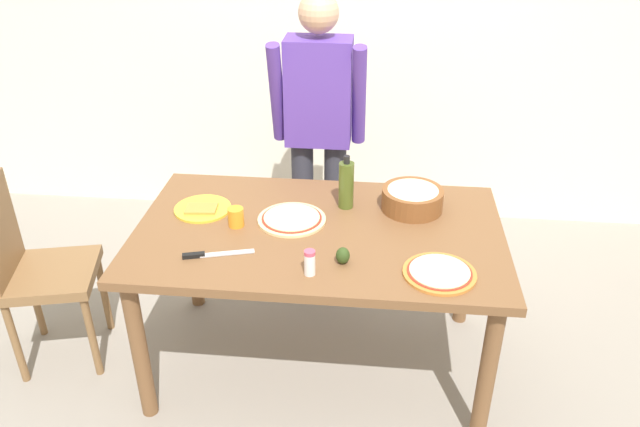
{
  "coord_description": "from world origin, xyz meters",
  "views": [
    {
      "loc": [
        0.24,
        -2.32,
        2.15
      ],
      "look_at": [
        0.0,
        0.05,
        0.81
      ],
      "focal_mm": 35.02,
      "sensor_mm": 36.0,
      "label": 1
    }
  ],
  "objects_px": {
    "chair_wooden_left": "(32,264)",
    "chef_knife": "(209,254)",
    "salt_shaker": "(311,263)",
    "avocado": "(343,256)",
    "pizza_raw_on_board": "(292,219)",
    "plate_with_slice": "(202,209)",
    "person_cook": "(319,126)",
    "pizza_cooked_on_tray": "(439,273)",
    "olive_oil_bottle": "(346,185)",
    "popcorn_bowl": "(412,197)",
    "cup_orange": "(236,217)",
    "dining_table": "(319,247)"
  },
  "relations": [
    {
      "from": "chair_wooden_left",
      "to": "chef_knife",
      "type": "relative_size",
      "value": 3.32
    },
    {
      "from": "chair_wooden_left",
      "to": "pizza_raw_on_board",
      "type": "height_order",
      "value": "chair_wooden_left"
    },
    {
      "from": "pizza_cooked_on_tray",
      "to": "avocado",
      "type": "distance_m",
      "value": 0.38
    },
    {
      "from": "person_cook",
      "to": "olive_oil_bottle",
      "type": "xyz_separation_m",
      "value": [
        0.18,
        -0.54,
        -0.07
      ]
    },
    {
      "from": "avocado",
      "to": "pizza_cooked_on_tray",
      "type": "bearing_deg",
      "value": -6.54
    },
    {
      "from": "pizza_cooked_on_tray",
      "to": "chair_wooden_left",
      "type": "bearing_deg",
      "value": 173.25
    },
    {
      "from": "olive_oil_bottle",
      "to": "plate_with_slice",
      "type": "bearing_deg",
      "value": -171.11
    },
    {
      "from": "plate_with_slice",
      "to": "salt_shaker",
      "type": "xyz_separation_m",
      "value": [
        0.55,
        -0.46,
        0.04
      ]
    },
    {
      "from": "dining_table",
      "to": "chef_knife",
      "type": "bearing_deg",
      "value": -148.72
    },
    {
      "from": "chair_wooden_left",
      "to": "chef_knife",
      "type": "xyz_separation_m",
      "value": [
        0.9,
        -0.18,
        0.23
      ]
    },
    {
      "from": "dining_table",
      "to": "popcorn_bowl",
      "type": "bearing_deg",
      "value": 28.84
    },
    {
      "from": "dining_table",
      "to": "pizza_cooked_on_tray",
      "type": "height_order",
      "value": "pizza_cooked_on_tray"
    },
    {
      "from": "dining_table",
      "to": "salt_shaker",
      "type": "distance_m",
      "value": 0.37
    },
    {
      "from": "dining_table",
      "to": "plate_with_slice",
      "type": "xyz_separation_m",
      "value": [
        -0.55,
        0.11,
        0.1
      ]
    },
    {
      "from": "person_cook",
      "to": "chef_knife",
      "type": "height_order",
      "value": "person_cook"
    },
    {
      "from": "plate_with_slice",
      "to": "salt_shaker",
      "type": "distance_m",
      "value": 0.72
    },
    {
      "from": "person_cook",
      "to": "popcorn_bowl",
      "type": "relative_size",
      "value": 5.79
    },
    {
      "from": "popcorn_bowl",
      "to": "chef_knife",
      "type": "relative_size",
      "value": 0.98
    },
    {
      "from": "chef_knife",
      "to": "cup_orange",
      "type": "bearing_deg",
      "value": 77.28
    },
    {
      "from": "pizza_cooked_on_tray",
      "to": "popcorn_bowl",
      "type": "height_order",
      "value": "popcorn_bowl"
    },
    {
      "from": "olive_oil_bottle",
      "to": "cup_orange",
      "type": "distance_m",
      "value": 0.52
    },
    {
      "from": "pizza_raw_on_board",
      "to": "olive_oil_bottle",
      "type": "height_order",
      "value": "olive_oil_bottle"
    },
    {
      "from": "chair_wooden_left",
      "to": "chef_knife",
      "type": "distance_m",
      "value": 0.94
    },
    {
      "from": "popcorn_bowl",
      "to": "cup_orange",
      "type": "height_order",
      "value": "popcorn_bowl"
    },
    {
      "from": "dining_table",
      "to": "person_cook",
      "type": "xyz_separation_m",
      "value": [
        -0.08,
        0.76,
        0.27
      ]
    },
    {
      "from": "salt_shaker",
      "to": "avocado",
      "type": "xyz_separation_m",
      "value": [
        0.12,
        0.09,
        -0.02
      ]
    },
    {
      "from": "chair_wooden_left",
      "to": "cup_orange",
      "type": "xyz_separation_m",
      "value": [
        0.96,
        0.07,
        0.26
      ]
    },
    {
      "from": "popcorn_bowl",
      "to": "chef_knife",
      "type": "distance_m",
      "value": 0.96
    },
    {
      "from": "plate_with_slice",
      "to": "olive_oil_bottle",
      "type": "relative_size",
      "value": 1.02
    },
    {
      "from": "pizza_raw_on_board",
      "to": "plate_with_slice",
      "type": "bearing_deg",
      "value": 172.73
    },
    {
      "from": "person_cook",
      "to": "plate_with_slice",
      "type": "height_order",
      "value": "person_cook"
    },
    {
      "from": "pizza_raw_on_board",
      "to": "dining_table",
      "type": "bearing_deg",
      "value": -25.56
    },
    {
      "from": "chef_knife",
      "to": "person_cook",
      "type": "bearing_deg",
      "value": 71.38
    },
    {
      "from": "pizza_raw_on_board",
      "to": "pizza_cooked_on_tray",
      "type": "distance_m",
      "value": 0.72
    },
    {
      "from": "person_cook",
      "to": "pizza_cooked_on_tray",
      "type": "bearing_deg",
      "value": -61.17
    },
    {
      "from": "person_cook",
      "to": "salt_shaker",
      "type": "xyz_separation_m",
      "value": [
        0.08,
        -1.1,
        -0.13
      ]
    },
    {
      "from": "olive_oil_bottle",
      "to": "cup_orange",
      "type": "bearing_deg",
      "value": -154.51
    },
    {
      "from": "dining_table",
      "to": "olive_oil_bottle",
      "type": "bearing_deg",
      "value": 64.54
    },
    {
      "from": "dining_table",
      "to": "cup_orange",
      "type": "distance_m",
      "value": 0.39
    },
    {
      "from": "pizza_raw_on_board",
      "to": "salt_shaker",
      "type": "height_order",
      "value": "salt_shaker"
    },
    {
      "from": "person_cook",
      "to": "chef_knife",
      "type": "xyz_separation_m",
      "value": [
        -0.34,
        -1.01,
        -0.17
      ]
    },
    {
      "from": "cup_orange",
      "to": "avocado",
      "type": "relative_size",
      "value": 1.21
    },
    {
      "from": "chair_wooden_left",
      "to": "pizza_raw_on_board",
      "type": "relative_size",
      "value": 3.12
    },
    {
      "from": "chair_wooden_left",
      "to": "pizza_cooked_on_tray",
      "type": "relative_size",
      "value": 3.32
    },
    {
      "from": "avocado",
      "to": "chair_wooden_left",
      "type": "bearing_deg",
      "value": 173.2
    },
    {
      "from": "pizza_cooked_on_tray",
      "to": "olive_oil_bottle",
      "type": "bearing_deg",
      "value": 127.77
    },
    {
      "from": "plate_with_slice",
      "to": "popcorn_bowl",
      "type": "bearing_deg",
      "value": 6.52
    },
    {
      "from": "person_cook",
      "to": "pizza_raw_on_board",
      "type": "relative_size",
      "value": 5.33
    },
    {
      "from": "chef_knife",
      "to": "chair_wooden_left",
      "type": "bearing_deg",
      "value": 168.99
    },
    {
      "from": "olive_oil_bottle",
      "to": "chef_knife",
      "type": "xyz_separation_m",
      "value": [
        -0.52,
        -0.47,
        -0.11
      ]
    }
  ]
}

